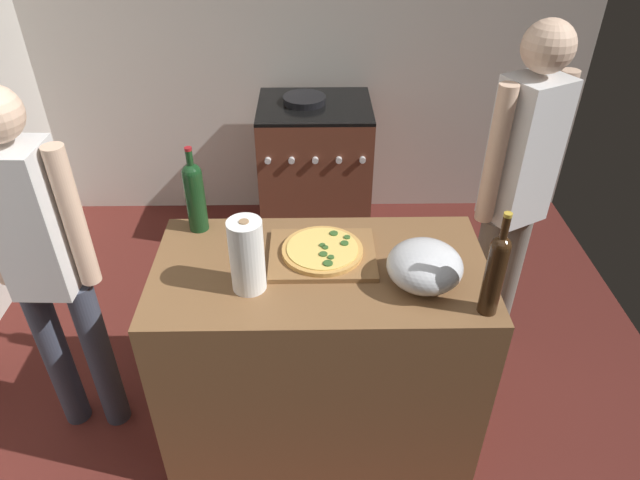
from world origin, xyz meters
TOP-DOWN VIEW (x-y plane):
  - ground_plane at (0.00, 1.32)m, footprint 3.81×3.24m
  - kitchen_wall_rear at (0.00, 2.69)m, footprint 3.81×0.10m
  - counter at (0.17, 0.75)m, footprint 1.25×0.66m
  - cutting_board at (0.18, 0.82)m, footprint 0.40×0.32m
  - pizza at (0.18, 0.82)m, footprint 0.31×0.31m
  - mixing_bowl at (0.53, 0.65)m, footprint 0.27×0.27m
  - paper_towel_roll at (-0.08, 0.64)m, footprint 0.12×0.12m
  - wine_bottle_green at (0.72, 0.51)m, footprint 0.07×0.07m
  - wine_bottle_amber at (-0.32, 1.02)m, footprint 0.08×0.08m
  - stove at (0.16, 2.29)m, footprint 0.67×0.59m
  - person_in_stripes at (-0.86, 0.79)m, footprint 0.39×0.21m
  - person_in_red at (1.01, 1.20)m, footprint 0.36×0.28m

SIDE VIEW (x-z plane):
  - ground_plane at x=0.00m, z-range -0.02..0.00m
  - counter at x=0.17m, z-range 0.00..0.89m
  - stove at x=0.16m, z-range -0.02..0.93m
  - cutting_board at x=0.18m, z-range 0.89..0.91m
  - person_in_stripes at x=-0.86m, z-range 0.12..1.69m
  - pizza at x=0.18m, z-range 0.91..0.94m
  - person_in_red at x=1.01m, z-range 0.13..1.80m
  - mixing_bowl at x=0.53m, z-range 0.89..1.06m
  - paper_towel_roll at x=-0.08m, z-range 0.89..1.17m
  - wine_bottle_amber at x=-0.32m, z-range 0.87..1.23m
  - wine_bottle_green at x=0.72m, z-range 0.87..1.25m
  - kitchen_wall_rear at x=0.00m, z-range 0.00..2.60m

